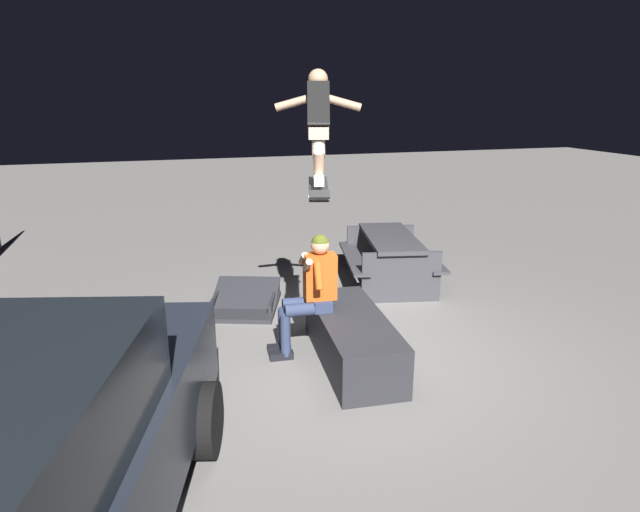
{
  "coord_description": "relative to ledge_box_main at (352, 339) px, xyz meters",
  "views": [
    {
      "loc": [
        -4.94,
        1.93,
        2.75
      ],
      "look_at": [
        0.22,
        0.39,
        1.12
      ],
      "focal_mm": 29.73,
      "sensor_mm": 36.0,
      "label": 1
    }
  ],
  "objects": [
    {
      "name": "skateboard",
      "position": [
        0.42,
        0.25,
        1.56
      ],
      "size": [
        1.04,
        0.46,
        0.14
      ],
      "color": "black"
    },
    {
      "name": "ledge_box_main",
      "position": [
        0.0,
        0.0,
        0.0
      ],
      "size": [
        1.83,
        0.81,
        0.52
      ],
      "primitive_type": "cube",
      "rotation": [
        0.0,
        0.0,
        -0.08
      ],
      "color": "#28282D",
      "rests_on": "ground"
    },
    {
      "name": "person_sitting_on_ledge",
      "position": [
        0.32,
        0.38,
        0.5
      ],
      "size": [
        0.6,
        0.77,
        1.35
      ],
      "color": "#2D3856",
      "rests_on": "ground"
    },
    {
      "name": "picnic_table_back",
      "position": [
        2.18,
        -1.39,
        0.24
      ],
      "size": [
        1.94,
        1.66,
        0.75
      ],
      "color": "#38383D",
      "rests_on": "ground"
    },
    {
      "name": "skater_airborne",
      "position": [
        0.48,
        0.24,
        2.25
      ],
      "size": [
        0.64,
        0.88,
        1.12
      ],
      "color": "white"
    },
    {
      "name": "ground_plane",
      "position": [
        0.09,
        -0.12,
        -0.26
      ],
      "size": [
        40.0,
        40.0,
        0.0
      ],
      "primitive_type": "plane",
      "color": "slate"
    },
    {
      "name": "kicker_ramp",
      "position": [
        1.81,
        0.89,
        -0.2
      ],
      "size": [
        1.27,
        1.17,
        0.38
      ],
      "color": "#28282D",
      "rests_on": "ground"
    }
  ]
}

